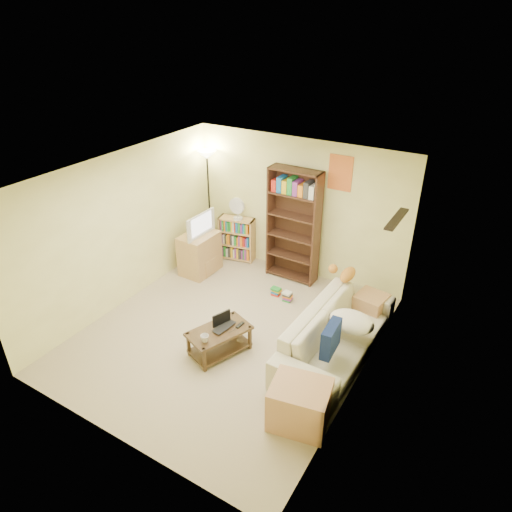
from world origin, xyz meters
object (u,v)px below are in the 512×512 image
Objects in this scene: tv_stand at (200,253)px; desk_fan at (237,208)px; side_table at (370,309)px; end_cabinet at (300,405)px; tabby_cat at (345,274)px; sofa at (337,334)px; coffee_table at (219,338)px; floor_lamp at (208,173)px; short_bookshelf at (237,239)px; tall_bookshelf at (293,223)px; laptop at (227,329)px; television at (198,224)px; mug at (205,338)px.

desk_fan is at bearing 64.76° from tv_stand.
end_cabinet reaches higher than side_table.
desk_fan reaches higher than tabby_cat.
sofa reaches higher than coffee_table.
floor_lamp is (-3.35, 1.64, 1.31)m from sofa.
side_table is at bearing -24.53° from short_bookshelf.
tabby_cat reaches higher than side_table.
short_bookshelf is at bearing 133.17° from end_cabinet.
tabby_cat is at bearing -27.18° from tall_bookshelf.
sofa is 3.18m from short_bookshelf.
short_bookshelf reaches higher than tv_stand.
tabby_cat is 2.37m from end_cabinet.
tall_bookshelf reaches higher than tabby_cat.
tall_bookshelf is 4.71× the size of desk_fan.
short_bookshelf is at bearing 37.77° from laptop.
sofa is at bearing -73.37° from tabby_cat.
short_bookshelf reaches higher than coffee_table.
laptop is 0.53× the size of tv_stand.
television is at bearing -116.83° from desk_fan.
sofa is 1.05m from tabby_cat.
short_bookshelf is 1.99× the size of desk_fan.
coffee_table is (-1.16, -1.74, -0.53)m from tabby_cat.
desk_fan is at bearing -25.24° from television.
desk_fan is (0.05, -0.04, 0.67)m from short_bookshelf.
short_bookshelf is 2.98m from side_table.
side_table is (1.52, 1.71, -0.15)m from laptop.
floor_lamp reaches higher than sofa.
tabby_cat is at bearing 18.61° from sofa.
floor_lamp is at bearing 65.96° from sofa.
tall_bookshelf is 1.94m from floor_lamp.
mug is (-0.02, -0.30, 0.20)m from coffee_table.
sofa is 5.48× the size of desk_fan.
tv_stand reaches higher than coffee_table.
floor_lamp is (-1.90, 2.76, 1.21)m from mug.
tv_stand is (-2.78, -0.05, -0.40)m from tabby_cat.
television is (-1.61, 1.69, 0.73)m from coffee_table.
tall_bookshelf is 0.99× the size of floor_lamp.
side_table is (3.22, 0.09, -0.72)m from television.
television is at bearing 54.13° from laptop.
tall_bookshelf is at bearing -2.24° from floor_lamp.
coffee_table is 2.85m from desk_fan.
side_table reaches higher than mug.
television is (-1.70, 1.62, 0.57)m from laptop.
television is at bearing 154.92° from coffee_table.
tv_stand is 1.03× the size of television.
tv_stand reaches higher than sofa.
short_bookshelf is at bearing 166.84° from side_table.
tall_bookshelf is (1.55, 0.70, 0.70)m from tv_stand.
television reaches higher than sofa.
desk_fan is at bearing 133.09° from end_cabinet.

